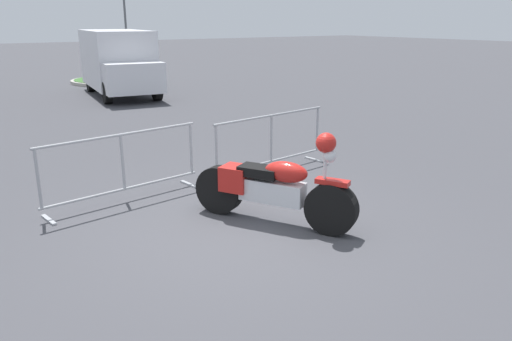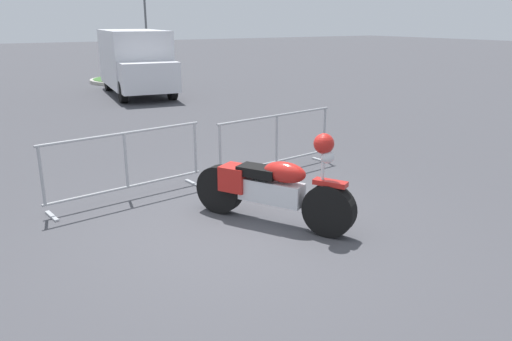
{
  "view_description": "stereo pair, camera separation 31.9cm",
  "coord_description": "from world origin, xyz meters",
  "px_view_note": "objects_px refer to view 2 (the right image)",
  "views": [
    {
      "loc": [
        -3.25,
        -5.17,
        2.7
      ],
      "look_at": [
        0.53,
        0.4,
        0.65
      ],
      "focal_mm": 35.0,
      "sensor_mm": 36.0,
      "label": 1
    },
    {
      "loc": [
        -2.98,
        -5.34,
        2.7
      ],
      "look_at": [
        0.53,
        0.4,
        0.65
      ],
      "focal_mm": 35.0,
      "sensor_mm": 36.0,
      "label": 2
    }
  ],
  "objects_px": {
    "crowd_barrier_near": "(126,165)",
    "street_lamp": "(144,0)",
    "motorcycle": "(271,188)",
    "crowd_barrier_far": "(277,142)",
    "delivery_van": "(135,60)"
  },
  "relations": [
    {
      "from": "motorcycle",
      "to": "crowd_barrier_near",
      "type": "relative_size",
      "value": 0.84
    },
    {
      "from": "crowd_barrier_near",
      "to": "crowd_barrier_far",
      "type": "relative_size",
      "value": 1.0
    },
    {
      "from": "crowd_barrier_near",
      "to": "crowd_barrier_far",
      "type": "xyz_separation_m",
      "value": [
        2.77,
        0.0,
        0.0
      ]
    },
    {
      "from": "motorcycle",
      "to": "crowd_barrier_far",
      "type": "height_order",
      "value": "motorcycle"
    },
    {
      "from": "crowd_barrier_near",
      "to": "crowd_barrier_far",
      "type": "bearing_deg",
      "value": 0.0
    },
    {
      "from": "crowd_barrier_far",
      "to": "delivery_van",
      "type": "bearing_deg",
      "value": 84.4
    },
    {
      "from": "delivery_van",
      "to": "street_lamp",
      "type": "distance_m",
      "value": 10.86
    },
    {
      "from": "crowd_barrier_far",
      "to": "street_lamp",
      "type": "bearing_deg",
      "value": 76.43
    },
    {
      "from": "motorcycle",
      "to": "crowd_barrier_far",
      "type": "xyz_separation_m",
      "value": [
        1.38,
        1.95,
        0.05
      ]
    },
    {
      "from": "street_lamp",
      "to": "delivery_van",
      "type": "bearing_deg",
      "value": -111.89
    },
    {
      "from": "crowd_barrier_near",
      "to": "crowd_barrier_far",
      "type": "height_order",
      "value": "same"
    },
    {
      "from": "motorcycle",
      "to": "delivery_van",
      "type": "bearing_deg",
      "value": 140.23
    },
    {
      "from": "crowd_barrier_far",
      "to": "street_lamp",
      "type": "xyz_separation_m",
      "value": [
        5.02,
        20.8,
        3.15
      ]
    },
    {
      "from": "crowd_barrier_near",
      "to": "street_lamp",
      "type": "xyz_separation_m",
      "value": [
        7.79,
        20.8,
        3.15
      ]
    },
    {
      "from": "motorcycle",
      "to": "delivery_van",
      "type": "relative_size",
      "value": 0.42
    }
  ]
}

